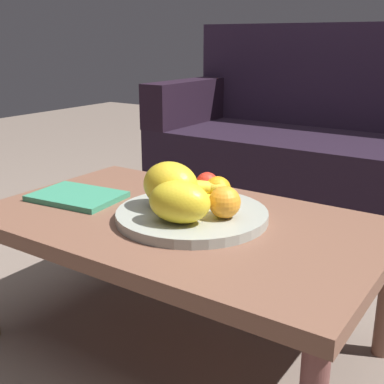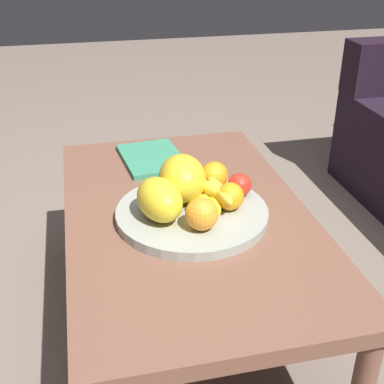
{
  "view_description": "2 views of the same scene",
  "coord_description": "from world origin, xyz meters",
  "px_view_note": "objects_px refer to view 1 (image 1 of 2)",
  "views": [
    {
      "loc": [
        0.71,
        -0.99,
        0.83
      ],
      "look_at": [
        0.03,
        0.01,
        0.46
      ],
      "focal_mm": 46.67,
      "sensor_mm": 36.0,
      "label": 1
    },
    {
      "loc": [
        1.15,
        -0.25,
        1.07
      ],
      "look_at": [
        0.03,
        0.01,
        0.46
      ],
      "focal_mm": 48.36,
      "sensor_mm": 36.0,
      "label": 2
    }
  ],
  "objects_px": {
    "couch": "(336,155)",
    "magazine": "(77,196)",
    "fruit_bowl": "(192,215)",
    "banana_bunch": "(201,193)",
    "melon_large_front": "(171,185)",
    "orange_right": "(179,182)",
    "coffee_table": "(180,233)",
    "melon_smaller_beside": "(180,202)",
    "apple_front": "(207,183)",
    "orange_front": "(218,190)",
    "orange_left": "(225,202)"
  },
  "relations": [
    {
      "from": "couch",
      "to": "magazine",
      "type": "height_order",
      "value": "couch"
    },
    {
      "from": "fruit_bowl",
      "to": "banana_bunch",
      "type": "height_order",
      "value": "banana_bunch"
    },
    {
      "from": "fruit_bowl",
      "to": "couch",
      "type": "bearing_deg",
      "value": 91.8
    },
    {
      "from": "banana_bunch",
      "to": "melon_large_front",
      "type": "bearing_deg",
      "value": -124.75
    },
    {
      "from": "banana_bunch",
      "to": "magazine",
      "type": "distance_m",
      "value": 0.38
    },
    {
      "from": "couch",
      "to": "orange_right",
      "type": "bearing_deg",
      "value": -92.92
    },
    {
      "from": "fruit_bowl",
      "to": "melon_large_front",
      "type": "relative_size",
      "value": 2.54
    },
    {
      "from": "fruit_bowl",
      "to": "magazine",
      "type": "bearing_deg",
      "value": -173.29
    },
    {
      "from": "coffee_table",
      "to": "melon_smaller_beside",
      "type": "bearing_deg",
      "value": -54.59
    },
    {
      "from": "banana_bunch",
      "to": "magazine",
      "type": "bearing_deg",
      "value": -164.31
    },
    {
      "from": "coffee_table",
      "to": "apple_front",
      "type": "distance_m",
      "value": 0.18
    },
    {
      "from": "melon_large_front",
      "to": "apple_front",
      "type": "bearing_deg",
      "value": 84.14
    },
    {
      "from": "melon_large_front",
      "to": "coffee_table",
      "type": "bearing_deg",
      "value": 15.1
    },
    {
      "from": "orange_front",
      "to": "melon_large_front",
      "type": "bearing_deg",
      "value": -126.15
    },
    {
      "from": "banana_bunch",
      "to": "orange_right",
      "type": "bearing_deg",
      "value": 164.02
    },
    {
      "from": "orange_front",
      "to": "orange_left",
      "type": "height_order",
      "value": "orange_left"
    },
    {
      "from": "fruit_bowl",
      "to": "orange_left",
      "type": "relative_size",
      "value": 4.9
    },
    {
      "from": "melon_smaller_beside",
      "to": "orange_left",
      "type": "relative_size",
      "value": 1.9
    },
    {
      "from": "coffee_table",
      "to": "melon_smaller_beside",
      "type": "height_order",
      "value": "melon_smaller_beside"
    },
    {
      "from": "melon_smaller_beside",
      "to": "magazine",
      "type": "xyz_separation_m",
      "value": [
        -0.4,
        0.04,
        -0.07
      ]
    },
    {
      "from": "fruit_bowl",
      "to": "orange_right",
      "type": "height_order",
      "value": "orange_right"
    },
    {
      "from": "melon_large_front",
      "to": "orange_front",
      "type": "distance_m",
      "value": 0.13
    },
    {
      "from": "fruit_bowl",
      "to": "magazine",
      "type": "relative_size",
      "value": 1.56
    },
    {
      "from": "banana_bunch",
      "to": "melon_smaller_beside",
      "type": "bearing_deg",
      "value": -77.47
    },
    {
      "from": "coffee_table",
      "to": "apple_front",
      "type": "height_order",
      "value": "apple_front"
    },
    {
      "from": "melon_large_front",
      "to": "orange_right",
      "type": "height_order",
      "value": "melon_large_front"
    },
    {
      "from": "orange_front",
      "to": "magazine",
      "type": "relative_size",
      "value": 0.29
    },
    {
      "from": "apple_front",
      "to": "melon_smaller_beside",
      "type": "bearing_deg",
      "value": -73.76
    },
    {
      "from": "magazine",
      "to": "melon_large_front",
      "type": "bearing_deg",
      "value": -0.66
    },
    {
      "from": "melon_smaller_beside",
      "to": "coffee_table",
      "type": "bearing_deg",
      "value": 125.41
    },
    {
      "from": "melon_large_front",
      "to": "orange_right",
      "type": "distance_m",
      "value": 0.11
    },
    {
      "from": "apple_front",
      "to": "magazine",
      "type": "relative_size",
      "value": 0.26
    },
    {
      "from": "orange_right",
      "to": "magazine",
      "type": "height_order",
      "value": "orange_right"
    },
    {
      "from": "banana_bunch",
      "to": "fruit_bowl",
      "type": "bearing_deg",
      "value": -80.79
    },
    {
      "from": "apple_front",
      "to": "banana_bunch",
      "type": "relative_size",
      "value": 0.39
    },
    {
      "from": "apple_front",
      "to": "orange_front",
      "type": "bearing_deg",
      "value": -35.8
    },
    {
      "from": "coffee_table",
      "to": "orange_front",
      "type": "bearing_deg",
      "value": 61.66
    },
    {
      "from": "couch",
      "to": "fruit_bowl",
      "type": "bearing_deg",
      "value": -88.2
    },
    {
      "from": "coffee_table",
      "to": "melon_smaller_beside",
      "type": "relative_size",
      "value": 6.85
    },
    {
      "from": "fruit_bowl",
      "to": "apple_front",
      "type": "distance_m",
      "value": 0.15
    },
    {
      "from": "couch",
      "to": "apple_front",
      "type": "distance_m",
      "value": 1.13
    },
    {
      "from": "orange_right",
      "to": "coffee_table",
      "type": "bearing_deg",
      "value": -54.2
    },
    {
      "from": "couch",
      "to": "banana_bunch",
      "type": "xyz_separation_m",
      "value": [
        0.03,
        -1.2,
        0.13
      ]
    },
    {
      "from": "apple_front",
      "to": "magazine",
      "type": "xyz_separation_m",
      "value": [
        -0.33,
        -0.18,
        -0.05
      ]
    },
    {
      "from": "apple_front",
      "to": "magazine",
      "type": "bearing_deg",
      "value": -151.07
    },
    {
      "from": "fruit_bowl",
      "to": "orange_right",
      "type": "relative_size",
      "value": 5.04
    },
    {
      "from": "orange_left",
      "to": "apple_front",
      "type": "bearing_deg",
      "value": 135.2
    },
    {
      "from": "orange_left",
      "to": "magazine",
      "type": "height_order",
      "value": "orange_left"
    },
    {
      "from": "banana_bunch",
      "to": "magazine",
      "type": "xyz_separation_m",
      "value": [
        -0.36,
        -0.1,
        -0.05
      ]
    },
    {
      "from": "orange_front",
      "to": "orange_right",
      "type": "xyz_separation_m",
      "value": [
        -0.12,
        -0.01,
        0.0
      ]
    }
  ]
}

